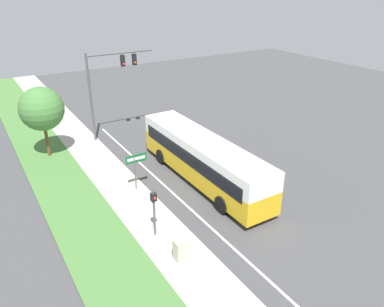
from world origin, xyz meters
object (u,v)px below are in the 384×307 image
Objects in this scene: bus at (203,157)px; signal_gantry at (108,79)px; street_sign at (136,164)px; utility_cabinet at (181,250)px; pedestrian_signal at (154,207)px.

bus is 11.27m from signal_gantry.
street_sign is 2.33× the size of utility_cabinet.
signal_gantry reaches higher than street_sign.
utility_cabinet is at bearing -85.66° from pedestrian_signal.
utility_cabinet is (0.18, -2.43, -1.15)m from pedestrian_signal.
bus reaches higher than street_sign.
pedestrian_signal is (-3.06, -14.26, -3.31)m from signal_gantry.
signal_gantry is 10.05m from street_sign.
signal_gantry reaches higher than bus.
signal_gantry is at bearing 78.57° from street_sign.
bus is 4.43m from street_sign.
signal_gantry is 2.76× the size of pedestrian_signal.
street_sign is at bearing 164.62° from bus.
utility_cabinet is at bearing -130.32° from bus.
bus is at bearing -77.18° from signal_gantry.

